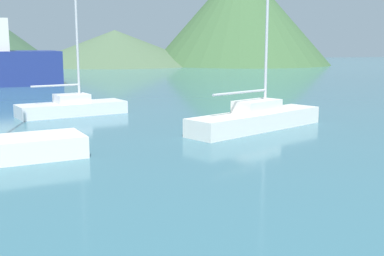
# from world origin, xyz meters

# --- Properties ---
(sailboat_inner) EXTENTS (6.92, 4.41, 9.78)m
(sailboat_inner) POSITION_xyz_m (3.81, 19.54, 0.52)
(sailboat_inner) COLOR white
(sailboat_inner) RESTS_ON ground_plane
(sailboat_outer) EXTENTS (5.62, 3.17, 7.98)m
(sailboat_outer) POSITION_xyz_m (-3.39, 26.08, 0.44)
(sailboat_outer) COLOR silver
(sailboat_outer) RESTS_ON ground_plane
(hill_east) EXTENTS (31.76, 31.76, 6.05)m
(hill_east) POSITION_xyz_m (7.21, 87.00, 3.02)
(hill_east) COLOR #4C6647
(hill_east) RESTS_ON ground_plane
(hill_far_east) EXTENTS (31.83, 31.83, 17.82)m
(hill_far_east) POSITION_xyz_m (29.02, 82.54, 8.91)
(hill_far_east) COLOR #3D6038
(hill_far_east) RESTS_ON ground_plane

